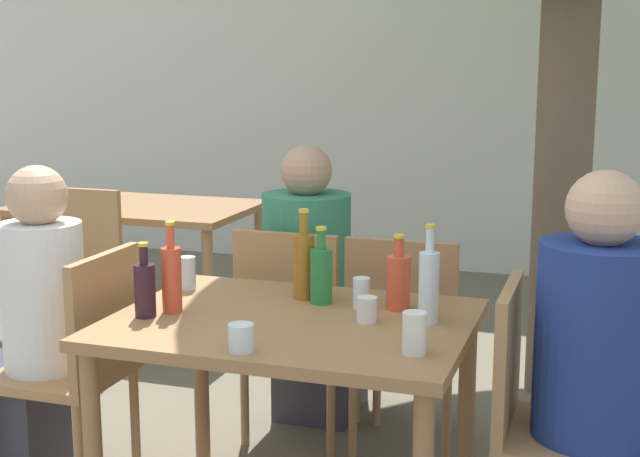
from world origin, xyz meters
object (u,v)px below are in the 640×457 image
at_px(drinking_glass_0, 187,273).
at_px(drinking_glass_1, 367,310).
at_px(patio_chair_3, 406,332).
at_px(green_bottle_1, 321,274).
at_px(amber_bottle_3, 304,264).
at_px(soda_bottle_5, 172,277).
at_px(patio_chair_1, 543,413).
at_px(patio_chair_2, 295,321).
at_px(drinking_glass_3, 361,293).
at_px(person_seated_2, 313,298).
at_px(water_bottle_0, 429,284).
at_px(dining_table_front, 292,345).
at_px(person_seated_1, 622,404).
at_px(drinking_glass_2, 414,333).
at_px(soda_bottle_2, 398,280).
at_px(wine_bottle_4, 145,288).
at_px(patio_chair_4, 74,265).
at_px(patio_chair_0, 81,357).
at_px(drinking_glass_4, 241,338).
at_px(dining_table_back, 136,219).
at_px(person_seated_0, 25,346).

distance_m(drinking_glass_0, drinking_glass_1, 0.78).
relative_size(patio_chair_3, green_bottle_1, 3.38).
distance_m(amber_bottle_3, soda_bottle_5, 0.48).
xyz_separation_m(patio_chair_1, amber_bottle_3, (-0.87, 0.25, 0.35)).
bearing_deg(patio_chair_2, drinking_glass_3, 130.75).
distance_m(person_seated_2, water_bottle_0, 1.11).
xyz_separation_m(dining_table_front, person_seated_1, (1.05, -0.00, -0.07)).
bearing_deg(green_bottle_1, drinking_glass_2, -45.69).
height_order(dining_table_front, drinking_glass_3, drinking_glass_3).
relative_size(dining_table_front, drinking_glass_1, 14.14).
relative_size(green_bottle_1, soda_bottle_2, 1.04).
bearing_deg(drinking_glass_1, water_bottle_0, 17.79).
height_order(patio_chair_1, wine_bottle_4, wine_bottle_4).
height_order(patio_chair_2, patio_chair_3, same).
bearing_deg(patio_chair_2, patio_chair_4, -22.18).
bearing_deg(dining_table_front, patio_chair_0, 180.00).
bearing_deg(drinking_glass_0, patio_chair_4, 138.95).
relative_size(dining_table_front, patio_chair_4, 1.28).
height_order(amber_bottle_3, soda_bottle_5, amber_bottle_3).
height_order(patio_chair_2, drinking_glass_4, patio_chair_2).
distance_m(dining_table_back, patio_chair_3, 2.32).
bearing_deg(amber_bottle_3, patio_chair_1, -16.21).
bearing_deg(water_bottle_0, soda_bottle_2, 137.24).
xyz_separation_m(patio_chair_4, amber_bottle_3, (1.66, -1.03, 0.35)).
xyz_separation_m(patio_chair_0, patio_chair_1, (1.65, 0.00, 0.00)).
distance_m(dining_table_back, patio_chair_1, 3.19).
bearing_deg(patio_chair_3, drinking_glass_3, 84.14).
relative_size(patio_chair_1, drinking_glass_1, 11.07).
height_order(person_seated_1, drinking_glass_4, person_seated_1).
bearing_deg(dining_table_back, person_seated_1, -35.19).
xyz_separation_m(patio_chair_0, patio_chair_3, (1.06, 0.68, 0.00)).
distance_m(amber_bottle_3, wine_bottle_4, 0.58).
bearing_deg(patio_chair_0, dining_table_back, -155.70).
height_order(dining_table_front, green_bottle_1, green_bottle_1).
distance_m(person_seated_1, drinking_glass_2, 0.67).
bearing_deg(drinking_glass_2, water_bottle_0, 94.49).
height_order(dining_table_back, drinking_glass_4, drinking_glass_4).
bearing_deg(patio_chair_4, patio_chair_3, -17.13).
distance_m(dining_table_front, soda_bottle_5, 0.47).
relative_size(person_seated_1, drinking_glass_4, 15.53).
xyz_separation_m(dining_table_back, soda_bottle_5, (1.29, -2.00, 0.21)).
bearing_deg(drinking_glass_0, patio_chair_3, 31.35).
bearing_deg(soda_bottle_5, patio_chair_4, 133.95).
relative_size(person_seated_0, drinking_glass_2, 9.84).
bearing_deg(patio_chair_2, green_bottle_1, 119.78).
bearing_deg(water_bottle_0, drinking_glass_0, 171.76).
xyz_separation_m(person_seated_2, drinking_glass_4, (0.21, -1.28, 0.23)).
xyz_separation_m(patio_chair_3, person_seated_2, (-0.47, 0.23, 0.04)).
xyz_separation_m(patio_chair_3, amber_bottle_3, (-0.28, -0.43, 0.35)).
distance_m(person_seated_0, wine_bottle_4, 0.68).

